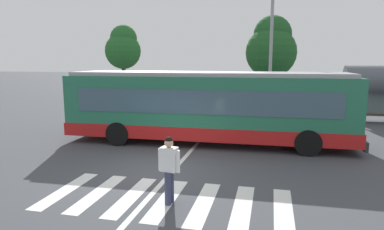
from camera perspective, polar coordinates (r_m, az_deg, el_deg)
ground_plane at (r=11.30m, az=-5.64°, el=-9.14°), size 160.00×160.00×0.00m
city_transit_bus at (r=14.43m, az=2.55°, el=1.41°), size 12.19×2.84×3.06m
pedestrian_crossing_street at (r=8.44m, az=-3.88°, el=-8.63°), size 0.57×0.33×1.72m
parked_car_silver at (r=24.64m, az=-5.28°, el=2.71°), size 2.10×4.61×1.35m
parked_car_red at (r=24.28m, az=1.38°, el=2.66°), size 2.05×4.59×1.35m
parked_car_teal at (r=23.86m, az=7.70°, el=2.46°), size 2.12×4.61×1.35m
parked_car_blue at (r=23.39m, az=13.96°, el=2.13°), size 1.88×4.50×1.35m
bus_stop_shelter at (r=21.89m, az=29.48°, el=5.08°), size 4.05×1.54×3.25m
twin_arm_street_lamp at (r=21.98m, az=13.26°, el=13.43°), size 5.25×0.32×8.37m
background_tree_left at (r=31.88m, az=-11.53°, el=11.07°), size 3.23×3.23×6.70m
background_tree_right at (r=29.10m, az=13.25°, el=11.07°), size 4.16×4.16×7.19m
crosswalk_painted_stripes at (r=9.00m, az=-4.30°, el=-14.02°), size 6.28×2.73×0.01m
lane_center_line at (r=13.00m, az=-0.72°, el=-6.61°), size 0.16×24.00×0.01m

